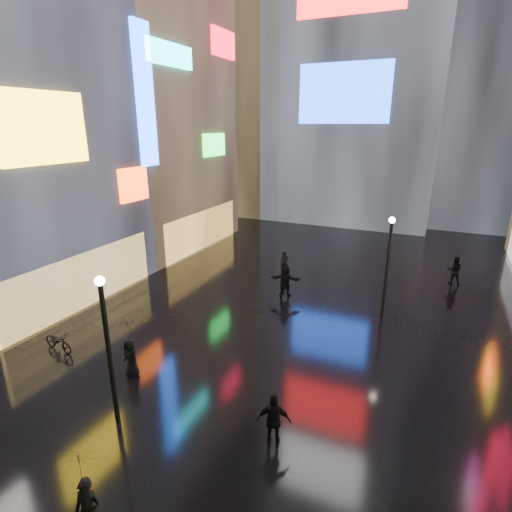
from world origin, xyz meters
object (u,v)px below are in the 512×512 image
Objects in this scene: pedestrian_0 at (88,511)px; lamp_far at (388,261)px; pedestrian_3 at (274,420)px; lamp_near at (108,344)px; bicycle at (58,341)px.

lamp_far is at bearing 56.71° from pedestrian_0.
pedestrian_0 is 5.37m from pedestrian_3.
pedestrian_3 is (-1.80, -10.52, -2.07)m from lamp_far.
lamp_near reaches higher than pedestrian_3.
bicycle is (-5.50, 2.35, -2.49)m from lamp_near.
pedestrian_0 is at bearing -106.87° from lamp_far.
pedestrian_3 is at bearing 42.35° from pedestrian_0.
lamp_near reaches higher than bicycle.
pedestrian_0 is 9.65m from bicycle.
lamp_far reaches higher than pedestrian_3.
pedestrian_3 is at bearing -89.78° from bicycle.
lamp_near is 6.48m from bicycle.
lamp_near is 5.64m from pedestrian_3.
lamp_near is 13.66m from lamp_far.
bicycle is at bearing -142.67° from lamp_far.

